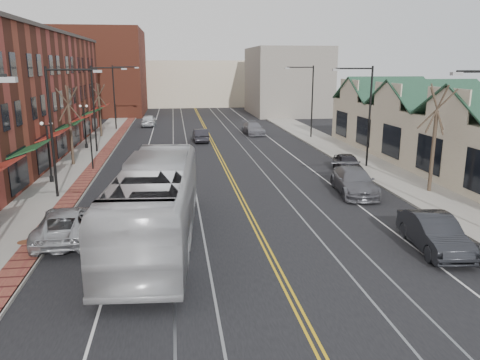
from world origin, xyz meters
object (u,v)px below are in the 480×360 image
object	(u,v)px
parked_suv	(68,224)
parked_car_d	(348,163)
parked_car_b	(434,233)
transit_bus	(156,203)
parked_car_c	(354,181)

from	to	relation	value
parked_suv	parked_car_d	size ratio (longest dim) A/B	1.33
parked_car_b	parked_car_d	world-z (taller)	parked_car_b
parked_car_b	transit_bus	bearing A→B (deg)	173.86
parked_car_b	parked_car_c	world-z (taller)	parked_car_c
transit_bus	parked_car_c	size ratio (longest dim) A/B	2.47
parked_car_b	parked_car_c	bearing A→B (deg)	96.31
parked_suv	parked_car_b	xyz separation A→B (m)	(16.80, -3.75, 0.03)
transit_bus	parked_car_b	xyz separation A→B (m)	(12.50, -2.76, -1.13)
transit_bus	parked_car_d	size ratio (longest dim) A/B	3.27
parked_suv	parked_car_c	xyz separation A→B (m)	(16.80, 5.96, 0.03)
transit_bus	parked_suv	size ratio (longest dim) A/B	2.47
parked_suv	parked_car_b	bearing A→B (deg)	164.68
transit_bus	parked_suv	xyz separation A→B (m)	(-4.30, 0.99, -1.16)
parked_suv	parked_car_d	xyz separation A→B (m)	(18.60, 11.91, -0.06)
transit_bus	parked_car_c	bearing A→B (deg)	-146.35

